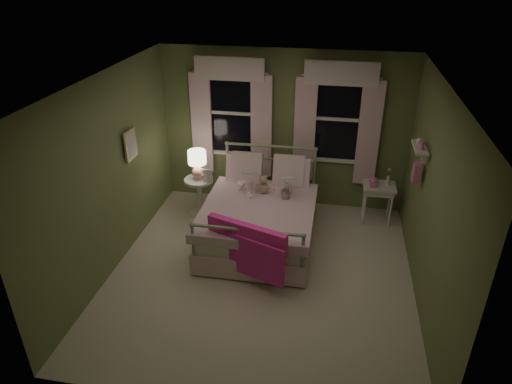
% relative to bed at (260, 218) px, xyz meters
% --- Properties ---
extents(room_shell, '(4.20, 4.20, 4.20)m').
position_rel_bed_xyz_m(room_shell, '(0.15, -0.81, 0.92)').
color(room_shell, beige).
rests_on(room_shell, ground).
extents(bed, '(1.58, 2.04, 1.18)m').
position_rel_bed_xyz_m(bed, '(0.00, 0.00, 0.00)').
color(bed, white).
rests_on(bed, ground).
extents(pink_throw, '(1.08, 0.51, 0.71)m').
position_rel_bed_xyz_m(pink_throw, '(0.00, -1.03, 0.23)').
color(pink_throw, '#FF31A9').
rests_on(pink_throw, bed).
extents(child_left, '(0.35, 0.29, 0.82)m').
position_rel_bed_xyz_m(child_left, '(-0.28, 0.42, 0.60)').
color(child_left, '#F7D1DD').
rests_on(child_left, bed).
extents(child_right, '(0.36, 0.31, 0.65)m').
position_rel_bed_xyz_m(child_right, '(0.28, 0.42, 0.51)').
color(child_right, '#F7D1DD').
rests_on(child_right, bed).
extents(book_left, '(0.23, 0.18, 0.26)m').
position_rel_bed_xyz_m(book_left, '(-0.28, 0.17, 0.58)').
color(book_left, beige).
rests_on(book_left, child_left).
extents(book_right, '(0.23, 0.18, 0.26)m').
position_rel_bed_xyz_m(book_right, '(0.28, 0.17, 0.54)').
color(book_right, beige).
rests_on(book_right, child_right).
extents(teddy_bear, '(0.23, 0.18, 0.30)m').
position_rel_bed_xyz_m(teddy_bear, '(0.00, 0.26, 0.41)').
color(teddy_bear, tan).
rests_on(teddy_bear, bed).
extents(nightstand_left, '(0.46, 0.46, 0.65)m').
position_rel_bed_xyz_m(nightstand_left, '(-1.11, 0.58, 0.03)').
color(nightstand_left, white).
rests_on(nightstand_left, ground).
extents(table_lamp, '(0.29, 0.29, 0.46)m').
position_rel_bed_xyz_m(table_lamp, '(-1.11, 0.58, 0.57)').
color(table_lamp, '#FFB196').
rests_on(table_lamp, nightstand_left).
extents(book_nightstand, '(0.20, 0.25, 0.02)m').
position_rel_bed_xyz_m(book_nightstand, '(-1.01, 0.50, 0.27)').
color(book_nightstand, beige).
rests_on(book_nightstand, nightstand_left).
extents(nightstand_right, '(0.50, 0.40, 0.64)m').
position_rel_bed_xyz_m(nightstand_right, '(1.74, 0.88, 0.17)').
color(nightstand_right, white).
rests_on(nightstand_right, ground).
extents(pink_toy, '(0.14, 0.18, 0.14)m').
position_rel_bed_xyz_m(pink_toy, '(1.64, 0.88, 0.32)').
color(pink_toy, pink).
rests_on(pink_toy, nightstand_right).
extents(bud_vase, '(0.06, 0.06, 0.28)m').
position_rel_bed_xyz_m(bud_vase, '(1.86, 0.93, 0.41)').
color(bud_vase, white).
rests_on(bud_vase, nightstand_right).
extents(window_left, '(1.34, 0.13, 1.96)m').
position_rel_bed_xyz_m(window_left, '(-0.70, 1.22, 1.24)').
color(window_left, black).
rests_on(window_left, room_shell).
extents(window_right, '(1.34, 0.13, 1.96)m').
position_rel_bed_xyz_m(window_right, '(1.00, 1.22, 1.24)').
color(window_right, black).
rests_on(window_right, room_shell).
extents(wall_shelf, '(0.15, 0.50, 0.60)m').
position_rel_bed_xyz_m(wall_shelf, '(2.05, -0.11, 1.14)').
color(wall_shelf, white).
rests_on(wall_shelf, room_shell).
extents(framed_picture, '(0.03, 0.32, 0.42)m').
position_rel_bed_xyz_m(framed_picture, '(-1.80, -0.21, 1.12)').
color(framed_picture, beige).
rests_on(framed_picture, room_shell).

